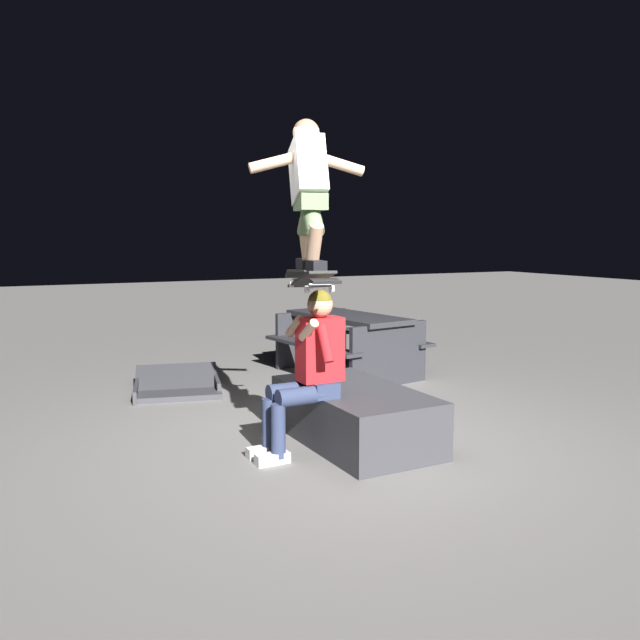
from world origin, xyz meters
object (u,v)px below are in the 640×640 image
Objects in this scene: skateboard at (311,280)px; skater_airborne at (309,187)px; kicker_ramp at (177,387)px; picnic_table_back at (348,335)px; ledge_box_main at (355,415)px; person_sitting_on_ledge at (308,365)px.

skater_airborne is (0.06, -0.01, 0.69)m from skateboard.
kicker_ramp is (2.52, 0.42, -2.01)m from skater_airborne.
skateboard is at bearing 146.25° from picnic_table_back.
skateboard reaches higher than ledge_box_main.
skateboard is at bearing -170.97° from kicker_ramp.
picnic_table_back is (2.45, -1.68, -0.21)m from person_sitting_on_ledge.
person_sitting_on_ledge is 1.13× the size of kicker_ramp.
skateboard is 0.91× the size of kicker_ramp.
person_sitting_on_ledge is 2.98m from picnic_table_back.
ledge_box_main is 0.81× the size of picnic_table_back.
person_sitting_on_ledge is 0.67m from skateboard.
ledge_box_main is at bearing 152.80° from picnic_table_back.
picnic_table_back reaches higher than ledge_box_main.
person_sitting_on_ledge reaches higher than kicker_ramp.
skateboard reaches higher than picnic_table_back.
person_sitting_on_ledge is at bearing -170.18° from kicker_ramp.
skater_airborne is 0.59× the size of picnic_table_back.
skater_airborne is at bearing -170.51° from kicker_ramp.
person_sitting_on_ledge is 1.35m from skater_airborne.
ledge_box_main is 2.56m from kicker_ramp.
skater_airborne reaches higher than skateboard.
person_sitting_on_ledge reaches higher than ledge_box_main.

